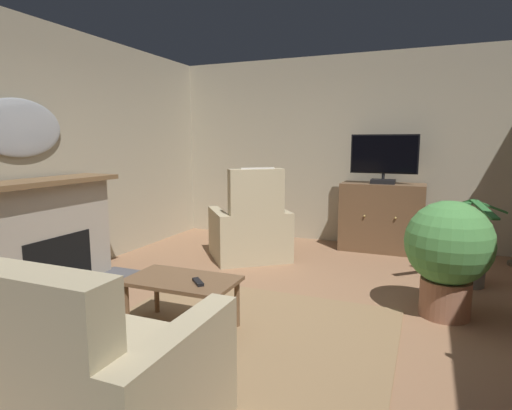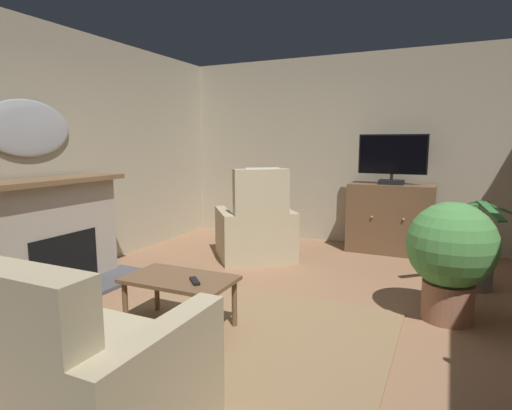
% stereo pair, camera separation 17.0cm
% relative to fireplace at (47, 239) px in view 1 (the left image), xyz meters
% --- Properties ---
extents(ground_plane, '(5.77, 6.75, 0.04)m').
position_rel_fireplace_xyz_m(ground_plane, '(2.31, 0.19, -0.56)').
color(ground_plane, '#936B4C').
extents(wall_back, '(5.77, 0.10, 2.76)m').
position_rel_fireplace_xyz_m(wall_back, '(2.31, 3.31, 0.84)').
color(wall_back, '#B2A88E').
rests_on(wall_back, ground_plane).
extents(wall_left, '(0.10, 6.75, 2.76)m').
position_rel_fireplace_xyz_m(wall_left, '(-0.33, 0.19, 0.84)').
color(wall_left, '#B2A88E').
rests_on(wall_left, ground_plane).
extents(rug_central, '(2.30, 1.87, 0.01)m').
position_rel_fireplace_xyz_m(rug_central, '(2.21, -0.10, -0.53)').
color(rug_central, '#8E704C').
rests_on(rug_central, ground_plane).
extents(fireplace, '(0.83, 1.63, 1.14)m').
position_rel_fireplace_xyz_m(fireplace, '(0.00, 0.00, 0.00)').
color(fireplace, '#4C4C51').
rests_on(fireplace, ground_plane).
extents(wall_mirror_oval, '(0.06, 0.97, 0.58)m').
position_rel_fireplace_xyz_m(wall_mirror_oval, '(-0.25, -0.00, 1.10)').
color(wall_mirror_oval, '#B2B7BF').
extents(tv_cabinet, '(1.11, 0.54, 0.94)m').
position_rel_fireplace_xyz_m(tv_cabinet, '(2.93, 2.96, -0.09)').
color(tv_cabinet, '#4A3523').
rests_on(tv_cabinet, ground_plane).
extents(television, '(0.88, 0.20, 0.66)m').
position_rel_fireplace_xyz_m(television, '(2.93, 2.91, 0.76)').
color(television, black).
rests_on(television, tv_cabinet).
extents(coffee_table, '(0.88, 0.52, 0.43)m').
position_rel_fireplace_xyz_m(coffee_table, '(1.73, -0.24, -0.17)').
color(coffee_table, brown).
rests_on(coffee_table, ground_plane).
extents(tv_remote, '(0.16, 0.15, 0.02)m').
position_rel_fireplace_xyz_m(tv_remote, '(1.90, -0.29, -0.10)').
color(tv_remote, black).
rests_on(tv_remote, coffee_table).
extents(sofa_floral, '(1.49, 0.91, 0.99)m').
position_rel_fireplace_xyz_m(sofa_floral, '(1.82, -1.51, -0.21)').
color(sofa_floral, tan).
rests_on(sofa_floral, ground_plane).
extents(armchair_in_far_corner, '(1.27, 1.26, 1.20)m').
position_rel_fireplace_xyz_m(armchair_in_far_corner, '(1.41, 1.88, -0.18)').
color(armchair_in_far_corner, tan).
rests_on(armchair_in_far_corner, ground_plane).
extents(potted_plant_leafy_by_curtain, '(0.73, 0.73, 1.02)m').
position_rel_fireplace_xyz_m(potted_plant_leafy_by_curtain, '(3.68, 0.87, 0.05)').
color(potted_plant_leafy_by_curtain, '#99664C').
rests_on(potted_plant_leafy_by_curtain, ground_plane).
extents(potted_plant_small_fern_corner, '(0.74, 0.73, 0.92)m').
position_rel_fireplace_xyz_m(potted_plant_small_fern_corner, '(3.94, 1.82, -0.31)').
color(potted_plant_small_fern_corner, slate).
rests_on(potted_plant_small_fern_corner, ground_plane).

